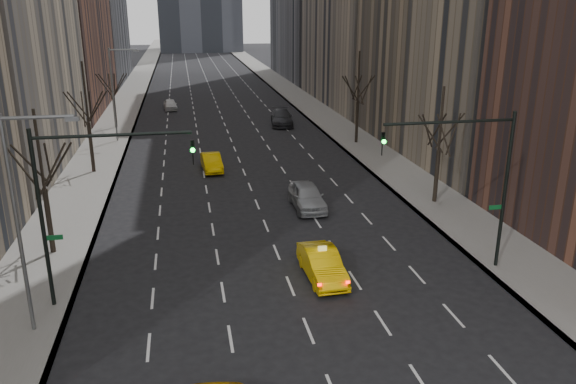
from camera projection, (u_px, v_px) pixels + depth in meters
sidewalk_left at (127, 102)px, 79.05m from camera, size 4.50×320.00×0.15m
sidewalk_right at (298, 97)px, 83.35m from camera, size 4.50×320.00×0.15m
tree_lw_b at (45, 189)px, 29.43m from camera, size 3.36×3.50×7.82m
tree_lw_c at (89, 124)px, 44.26m from camera, size 3.36×3.50×8.74m
tree_lw_d at (113, 96)px, 61.20m from camera, size 3.36×3.50×7.36m
tree_rw_b at (439, 151)px, 37.38m from camera, size 3.36×3.50×7.82m
tree_rw_c at (358, 103)px, 54.07m from camera, size 3.36×3.50×8.74m
traffic_mast_left at (80, 189)px, 23.78m from camera, size 6.69×0.39×8.00m
traffic_mast_right at (476, 167)px, 26.98m from camera, size 6.69×0.39×8.00m
streetlight_near at (24, 204)px, 21.57m from camera, size 2.83×0.22×9.00m
streetlight_far at (116, 85)px, 54.23m from camera, size 2.83×0.22×9.00m
taxi_sedan at (322, 264)px, 27.69m from camera, size 1.74×4.56×1.48m
silver_sedan_ahead at (307, 196)px, 37.35m from camera, size 1.98×4.92×1.68m
far_taxi at (212, 162)px, 46.07m from camera, size 1.74×4.32×1.40m
far_suv_grey at (282, 118)px, 63.82m from camera, size 3.04×6.06×1.69m
far_car_white at (170, 105)px, 73.19m from camera, size 1.96×4.18×1.38m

